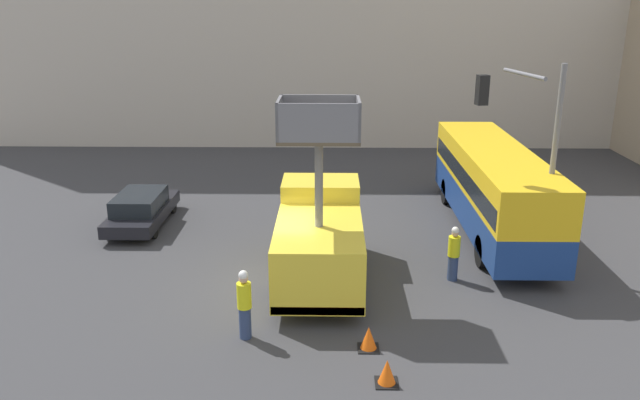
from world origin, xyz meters
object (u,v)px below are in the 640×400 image
Objects in this scene: city_bus at (493,184)px; parked_car_curbside at (141,209)px; road_worker_directing at (454,254)px; traffic_cone_mid_road at (369,339)px; traffic_cone_near_truck at (387,373)px; traffic_light_pole at (530,138)px; utility_truck at (320,236)px; road_worker_near_truck at (244,304)px.

city_bus is 13.70m from parked_car_curbside.
road_worker_directing reaches higher than traffic_cone_mid_road.
traffic_cone_near_truck is (-4.84, -10.24, -1.62)m from city_bus.
traffic_light_pole is 3.74× the size of road_worker_directing.
utility_truck is 4.12m from road_worker_near_truck.
city_bus is at bearing 35.16° from utility_truck.
utility_truck is at bearing -51.02° from road_worker_directing.
parked_car_curbside is (-13.64, 0.36, -1.21)m from city_bus.
traffic_cone_near_truck is (3.57, -2.03, -0.69)m from road_worker_near_truck.
traffic_cone_near_truck is 0.13× the size of parked_car_curbside.
parked_car_curbside is at bearing 164.03° from traffic_light_pole.
traffic_light_pole reaches higher than utility_truck.
road_worker_near_truck is 7.19m from road_worker_directing.
traffic_cone_mid_road is (-2.92, -4.23, -0.61)m from road_worker_directing.
utility_truck is 1.28× the size of parked_car_curbside.
road_worker_near_truck is 3.09× the size of traffic_cone_mid_road.
city_bus is (6.51, 4.59, 0.40)m from utility_truck.
utility_truck is 0.55× the size of city_bus.
traffic_cone_near_truck is at bearing 159.80° from road_worker_near_truck.
traffic_cone_near_truck is at bearing -126.41° from traffic_light_pole.
road_worker_near_truck is 10.04m from parked_car_curbside.
traffic_light_pole is at bearing 8.82° from utility_truck.
traffic_cone_near_truck is at bearing -50.29° from parked_car_curbside.
city_bus reaches higher than road_worker_directing.
road_worker_near_truck reaches higher than road_worker_directing.
utility_truck is at bearing -34.76° from parked_car_curbside.
road_worker_directing is at bearing 65.78° from traffic_cone_near_truck.
traffic_light_pole is 3.47× the size of road_worker_near_truck.
parked_car_curbside is at bearing 129.71° from traffic_cone_near_truck.
city_bus is 1.64× the size of traffic_light_pole.
city_bus is 10.27m from traffic_cone_mid_road.
traffic_cone_mid_road is (-0.34, 1.52, 0.00)m from traffic_cone_near_truck.
parked_car_curbside is (-8.46, 9.08, 0.41)m from traffic_cone_mid_road.
traffic_cone_mid_road is at bearing -72.13° from utility_truck.
road_worker_directing is 12.38m from parked_car_curbside.
utility_truck is at bearing 108.16° from city_bus.
traffic_light_pole reaches higher than traffic_cone_mid_road.
traffic_light_pole is 14.76m from parked_car_curbside.
road_worker_near_truck is at bearing -58.60° from parked_car_curbside.
traffic_cone_near_truck is 1.56m from traffic_cone_mid_road.
utility_truck is 9.69× the size of traffic_cone_mid_road.
city_bus is at bearing 64.69° from traffic_cone_near_truck.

